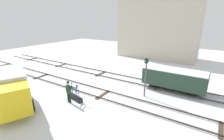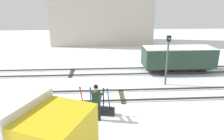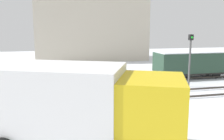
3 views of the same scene
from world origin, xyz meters
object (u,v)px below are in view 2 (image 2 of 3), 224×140
switch_lever_frame (97,109)px  rail_worker (96,100)px  signal_post (168,55)px  delivery_truck (6,128)px  freight_car_mid_siding (178,57)px

switch_lever_frame → rail_worker: 0.98m
switch_lever_frame → rail_worker: size_ratio=0.99×
rail_worker → signal_post: (4.66, 4.24, 1.04)m
delivery_truck → freight_car_mid_siding: 13.59m
rail_worker → signal_post: 6.39m
delivery_truck → signal_post: 10.42m
switch_lever_frame → delivery_truck: 4.71m
delivery_truck → signal_post: signal_post is taller
delivery_truck → signal_post: bearing=67.3°
switch_lever_frame → freight_car_mid_siding: (6.43, 6.39, 0.93)m
rail_worker → delivery_truck: delivery_truck is taller
switch_lever_frame → delivery_truck: delivery_truck is taller
delivery_truck → freight_car_mid_siding: delivery_truck is taller
switch_lever_frame → signal_post: signal_post is taller
switch_lever_frame → rail_worker: bearing=-79.5°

